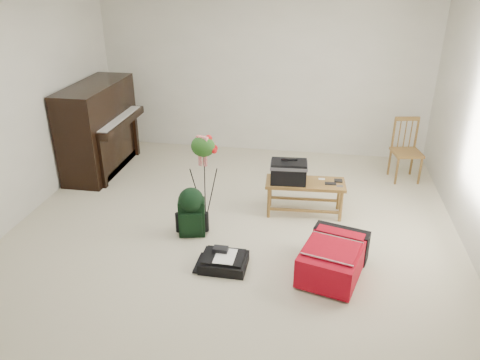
% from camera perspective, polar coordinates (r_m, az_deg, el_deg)
% --- Properties ---
extents(floor, '(5.00, 5.50, 0.01)m').
position_cam_1_polar(floor, '(5.18, -1.22, -7.23)').
color(floor, beige).
rests_on(floor, ground).
extents(wall_back, '(5.00, 0.04, 2.50)m').
position_cam_1_polar(wall_back, '(7.25, 2.87, 13.01)').
color(wall_back, silver).
rests_on(wall_back, floor).
extents(piano, '(0.71, 1.50, 1.25)m').
position_cam_1_polar(piano, '(6.97, -16.73, 5.91)').
color(piano, black).
rests_on(piano, floor).
extents(bench, '(0.95, 0.42, 0.71)m').
position_cam_1_polar(bench, '(5.50, 6.59, 0.63)').
color(bench, olive).
rests_on(bench, floor).
extents(dining_chair, '(0.43, 0.43, 0.86)m').
position_cam_1_polar(dining_chair, '(6.81, 19.64, 3.41)').
color(dining_chair, olive).
rests_on(dining_chair, floor).
extents(red_suitcase, '(0.71, 0.91, 0.34)m').
position_cam_1_polar(red_suitcase, '(4.69, 11.26, -8.97)').
color(red_suitcase, red).
rests_on(red_suitcase, floor).
extents(black_duffel, '(0.46, 0.37, 0.19)m').
position_cam_1_polar(black_duffel, '(4.71, -1.98, -9.86)').
color(black_duffel, black).
rests_on(black_duffel, floor).
extents(green_backpack, '(0.31, 0.29, 0.56)m').
position_cam_1_polar(green_backpack, '(5.14, -5.94, -3.62)').
color(green_backpack, black).
rests_on(green_backpack, floor).
extents(flower_stand, '(0.43, 0.43, 1.09)m').
position_cam_1_polar(flower_stand, '(5.28, -4.39, -0.04)').
color(flower_stand, black).
rests_on(flower_stand, floor).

